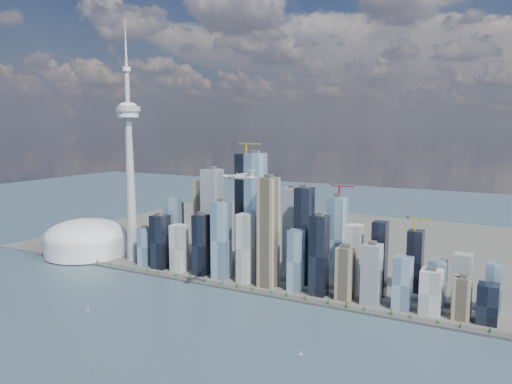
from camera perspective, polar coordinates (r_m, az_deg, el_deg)
The scene contains 10 objects.
ground at distance 814.83m, azimuth -12.75°, elevation -15.59°, with size 4000.00×4000.00×0.00m, color #304655.
seawall at distance 1002.69m, azimuth -3.20°, elevation -10.78°, with size 1100.00×22.00×4.00m, color #383838.
land at distance 1391.97m, azimuth 6.55°, elevation -5.56°, with size 1400.00×900.00×3.00m, color #4C4C47.
shoreline_trees at distance 1000.56m, azimuth -3.20°, elevation -10.41°, with size 960.53×7.20×8.80m.
skyscraper_cluster at distance 1025.18m, azimuth 2.17°, elevation -5.41°, with size 736.00×142.00×279.43m.
needle_tower at distance 1183.64m, azimuth -14.25°, elevation 3.41°, with size 56.00×56.00×550.50m.
dome_stadium at distance 1303.12m, azimuth -18.83°, elevation -5.13°, with size 200.00×200.00×86.00m.
airplane at distance 813.27m, azimuth -2.01°, elevation 1.77°, with size 67.06×59.16×16.41m.
sailboat_west at distance 933.68m, azimuth -18.63°, elevation -12.53°, with size 6.91×3.04×9.56m.
sailboat_east at distance 736.00m, azimuth 5.19°, elevation -17.83°, with size 6.20×3.26×8.67m.
Camera 1 is at (497.71, -560.43, 319.60)m, focal length 35.00 mm.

